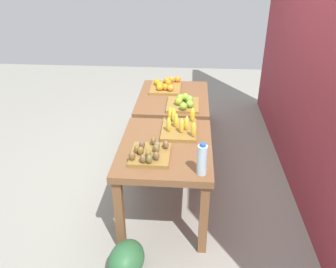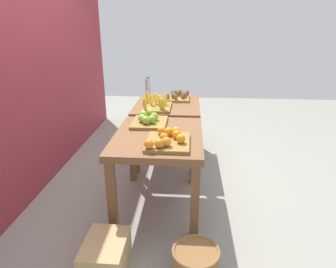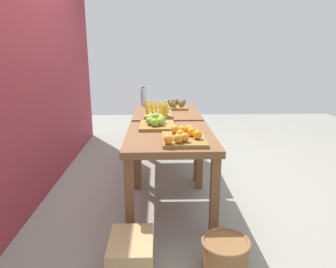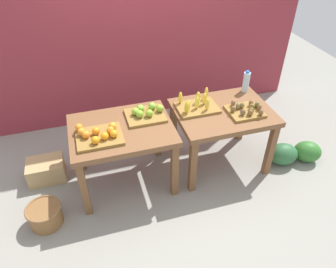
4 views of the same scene
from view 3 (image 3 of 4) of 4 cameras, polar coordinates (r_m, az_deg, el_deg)
name	(u,v)px [view 3 (image 3 of 4)]	position (r m, az deg, el deg)	size (l,w,h in m)	color
ground_plane	(168,184)	(3.60, 0.01, -9.20)	(8.00, 8.00, 0.00)	gray
back_wall	(34,48)	(3.51, -23.33, 14.20)	(4.40, 0.12, 3.00)	maroon
display_table_left	(170,146)	(2.85, 0.38, -2.15)	(1.04, 0.80, 0.74)	brown
display_table_right	(167,120)	(3.94, -0.26, 2.66)	(1.04, 0.80, 0.74)	brown
orange_bin	(183,137)	(2.60, 2.84, -0.51)	(0.44, 0.36, 0.11)	olive
apple_bin	(156,123)	(3.09, -2.16, 2.01)	(0.42, 0.34, 0.11)	olive
banana_crate	(158,112)	(3.64, -1.85, 4.12)	(0.44, 0.33, 0.17)	olive
kiwi_bin	(175,105)	(4.11, 1.25, 5.25)	(0.36, 0.32, 0.10)	olive
water_bottle	(144,97)	(4.30, -4.49, 6.82)	(0.08, 0.08, 0.26)	silver
watermelon_pile	(182,139)	(4.92, 2.55, -0.88)	(0.72, 0.40, 0.27)	#32722B
wicker_basket	(225,254)	(2.34, 10.45, -20.75)	(0.34, 0.34, 0.22)	brown
cardboard_produce_box	(131,254)	(2.32, -6.72, -21.03)	(0.40, 0.30, 0.24)	tan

